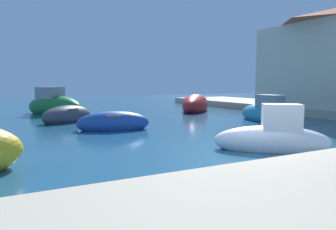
% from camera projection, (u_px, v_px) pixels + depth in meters
% --- Properties ---
extents(ground, '(80.00, 80.00, 0.00)m').
position_uv_depth(ground, '(247.00, 156.00, 9.01)').
color(ground, '#1E5170').
extents(moored_boat_0, '(3.25, 2.63, 1.12)m').
position_uv_depth(moored_boat_0, '(67.00, 116.00, 16.72)').
color(moored_boat_0, '#3F3F47').
rests_on(moored_boat_0, ground).
extents(moored_boat_1, '(3.88, 4.57, 2.11)m').
position_uv_depth(moored_boat_1, '(54.00, 106.00, 20.86)').
color(moored_boat_1, '#197233').
rests_on(moored_boat_1, ground).
extents(moored_boat_3, '(4.72, 5.06, 1.54)m').
position_uv_depth(moored_boat_3, '(195.00, 105.00, 23.27)').
color(moored_boat_3, '#B21E1E').
rests_on(moored_boat_3, ground).
extents(moored_boat_5, '(1.75, 4.00, 1.67)m').
position_uv_depth(moored_boat_5, '(266.00, 113.00, 17.04)').
color(moored_boat_5, teal).
rests_on(moored_boat_5, ground).
extents(moored_boat_7, '(3.30, 1.84, 1.04)m').
position_uv_depth(moored_boat_7, '(113.00, 123.00, 13.96)').
color(moored_boat_7, '#1E479E').
rests_on(moored_boat_7, ground).
extents(moored_boat_8, '(3.36, 2.96, 1.63)m').
position_uv_depth(moored_boat_8, '(273.00, 138.00, 9.67)').
color(moored_boat_8, white).
rests_on(moored_boat_8, ground).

